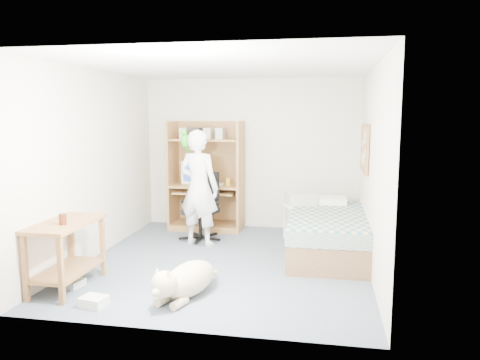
{
  "coord_description": "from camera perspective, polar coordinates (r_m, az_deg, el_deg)",
  "views": [
    {
      "loc": [
        1.24,
        -5.77,
        1.92
      ],
      "look_at": [
        0.13,
        0.28,
        1.05
      ],
      "focal_mm": 35.0,
      "sensor_mm": 36.0,
      "label": 1
    }
  ],
  "objects": [
    {
      "name": "wall_right",
      "position": [
        5.84,
        15.84,
        1.15
      ],
      "size": [
        0.02,
        4.0,
        2.5
      ],
      "primitive_type": "cube",
      "color": "beige",
      "rests_on": "floor"
    },
    {
      "name": "crt_monitor",
      "position": [
        7.87,
        -5.3,
        1.03
      ],
      "size": [
        0.42,
        0.44,
        0.38
      ],
      "rotation": [
        0.0,
        0.0,
        -0.03
      ],
      "color": "beige",
      "rests_on": "computer_hutch"
    },
    {
      "name": "person",
      "position": [
        6.85,
        -5.04,
        -0.97
      ],
      "size": [
        0.7,
        0.55,
        1.7
      ],
      "primitive_type": "imported",
      "rotation": [
        0.0,
        0.0,
        2.88
      ],
      "color": "white",
      "rests_on": "floor"
    },
    {
      "name": "floor_box_a",
      "position": [
        5.08,
        -17.42,
        -13.94
      ],
      "size": [
        0.28,
        0.24,
        0.1
      ],
      "primitive_type": "cube",
      "rotation": [
        0.0,
        0.0,
        -0.17
      ],
      "color": "silver",
      "rests_on": "floor"
    },
    {
      "name": "bed",
      "position": [
        6.59,
        10.66,
        -6.42
      ],
      "size": [
        1.02,
        2.02,
        0.66
      ],
      "color": "brown",
      "rests_on": "floor"
    },
    {
      "name": "floor",
      "position": [
        6.21,
        -1.66,
        -9.97
      ],
      "size": [
        4.0,
        4.0,
        0.0
      ],
      "primitive_type": "plane",
      "color": "#4E5B69",
      "rests_on": "ground"
    },
    {
      "name": "corkboard",
      "position": [
        6.71,
        14.96,
        3.77
      ],
      "size": [
        0.04,
        0.94,
        0.66
      ],
      "color": "olive",
      "rests_on": "wall_right"
    },
    {
      "name": "computer_hutch",
      "position": [
        7.83,
        -4.05,
        -0.03
      ],
      "size": [
        1.2,
        0.63,
        1.8
      ],
      "color": "brown",
      "rests_on": "floor"
    },
    {
      "name": "ceiling",
      "position": [
        5.93,
        -1.76,
        13.66
      ],
      "size": [
        3.6,
        4.0,
        0.02
      ],
      "primitive_type": "cube",
      "color": "white",
      "rests_on": "wall_back"
    },
    {
      "name": "side_desk",
      "position": [
        5.54,
        -20.43,
        -7.39
      ],
      "size": [
        0.5,
        1.0,
        0.75
      ],
      "color": "brown",
      "rests_on": "floor"
    },
    {
      "name": "pencil_cup",
      "position": [
        7.66,
        -1.43,
        -0.2
      ],
      "size": [
        0.08,
        0.08,
        0.12
      ],
      "primitive_type": "cylinder",
      "color": "gold",
      "rests_on": "computer_hutch"
    },
    {
      "name": "drink_glass",
      "position": [
        5.34,
        -20.8,
        -4.48
      ],
      "size": [
        0.08,
        0.08,
        0.12
      ],
      "primitive_type": "cylinder",
      "color": "#421C0A",
      "rests_on": "side_desk"
    },
    {
      "name": "parrot",
      "position": [
        6.85,
        -6.72,
        4.93
      ],
      "size": [
        0.12,
        0.22,
        0.34
      ],
      "rotation": [
        0.0,
        0.0,
        -0.26
      ],
      "color": "#169415",
      "rests_on": "person"
    },
    {
      "name": "dog",
      "position": [
        5.07,
        -6.61,
        -11.96
      ],
      "size": [
        0.59,
        1.13,
        0.43
      ],
      "rotation": [
        0.0,
        0.0,
        -0.31
      ],
      "color": "beige",
      "rests_on": "floor"
    },
    {
      "name": "printer",
      "position": [
        7.15,
        7.39,
        -2.29
      ],
      "size": [
        0.51,
        0.45,
        0.18
      ],
      "primitive_type": "cube",
      "rotation": [
        0.0,
        0.0,
        0.38
      ],
      "color": "#B0B0AB",
      "rests_on": "printer_cart"
    },
    {
      "name": "printer_cart",
      "position": [
        7.2,
        7.35,
        -4.46
      ],
      "size": [
        0.57,
        0.51,
        0.55
      ],
      "rotation": [
        0.0,
        0.0,
        0.38
      ],
      "color": "white",
      "rests_on": "floor"
    },
    {
      "name": "keyboard",
      "position": [
        7.71,
        -4.42,
        -1.3
      ],
      "size": [
        0.47,
        0.23,
        0.03
      ],
      "primitive_type": "cube",
      "rotation": [
        0.0,
        0.0,
        -0.17
      ],
      "color": "beige",
      "rests_on": "computer_hutch"
    },
    {
      "name": "wall_left",
      "position": [
        6.56,
        -17.29,
        1.82
      ],
      "size": [
        0.02,
        4.0,
        2.5
      ],
      "primitive_type": "cube",
      "color": "beige",
      "rests_on": "floor"
    },
    {
      "name": "floor_box_b",
      "position": [
        5.67,
        -19.62,
        -11.79
      ],
      "size": [
        0.22,
        0.25,
        0.08
      ],
      "primitive_type": "cube",
      "rotation": [
        0.0,
        0.0,
        -0.17
      ],
      "color": "#ACACA7",
      "rests_on": "floor"
    },
    {
      "name": "wall_back",
      "position": [
        7.9,
        1.33,
        3.19
      ],
      "size": [
        3.6,
        0.02,
        2.5
      ],
      "primitive_type": "cube",
      "color": "beige",
      "rests_on": "floor"
    },
    {
      "name": "office_chair",
      "position": [
        7.24,
        -4.63,
        -4.37
      ],
      "size": [
        0.58,
        0.58,
        1.02
      ],
      "rotation": [
        0.0,
        0.0,
        -0.26
      ],
      "color": "black",
      "rests_on": "floor"
    }
  ]
}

